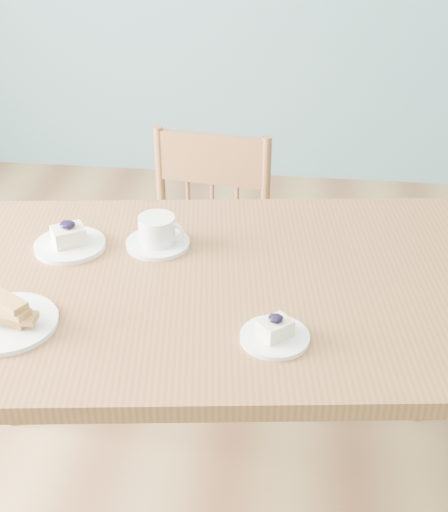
{
  "coord_description": "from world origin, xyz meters",
  "views": [
    {
      "loc": [
        -0.02,
        -1.15,
        1.7
      ],
      "look_at": [
        -0.19,
        0.27,
        0.82
      ],
      "focal_mm": 50.0,
      "sensor_mm": 36.0,
      "label": 1
    }
  ],
  "objects_px": {
    "dining_chair": "(203,266)",
    "cheesecake_plate_near": "(275,333)",
    "cheesecake_plate_far": "(69,241)",
    "biscotti_plate": "(6,317)",
    "dining_table": "(215,308)",
    "coffee_cup": "(158,234)"
  },
  "relations": [
    {
      "from": "dining_chair",
      "to": "coffee_cup",
      "type": "bearing_deg",
      "value": -88.52
    },
    {
      "from": "dining_chair",
      "to": "cheesecake_plate_near",
      "type": "bearing_deg",
      "value": -64.25
    },
    {
      "from": "dining_chair",
      "to": "cheesecake_plate_near",
      "type": "xyz_separation_m",
      "value": [
        0.27,
        -0.8,
        0.36
      ]
    },
    {
      "from": "cheesecake_plate_far",
      "to": "biscotti_plate",
      "type": "xyz_separation_m",
      "value": [
        -0.04,
        -0.33,
        0.0
      ]
    },
    {
      "from": "cheesecake_plate_near",
      "to": "biscotti_plate",
      "type": "height_order",
      "value": "biscotti_plate"
    },
    {
      "from": "cheesecake_plate_near",
      "to": "coffee_cup",
      "type": "relative_size",
      "value": 0.9
    },
    {
      "from": "coffee_cup",
      "to": "biscotti_plate",
      "type": "bearing_deg",
      "value": -116.01
    },
    {
      "from": "dining_chair",
      "to": "coffee_cup",
      "type": "height_order",
      "value": "same"
    },
    {
      "from": "cheesecake_plate_near",
      "to": "dining_chair",
      "type": "bearing_deg",
      "value": 108.7
    },
    {
      "from": "cheesecake_plate_far",
      "to": "coffee_cup",
      "type": "height_order",
      "value": "coffee_cup"
    },
    {
      "from": "dining_table",
      "to": "cheesecake_plate_near",
      "type": "height_order",
      "value": "cheesecake_plate_near"
    },
    {
      "from": "cheesecake_plate_far",
      "to": "cheesecake_plate_near",
      "type": "bearing_deg",
      "value": -30.31
    },
    {
      "from": "dining_table",
      "to": "biscotti_plate",
      "type": "xyz_separation_m",
      "value": [
        -0.42,
        -0.22,
        0.1
      ]
    },
    {
      "from": "dining_table",
      "to": "biscotti_plate",
      "type": "height_order",
      "value": "biscotti_plate"
    },
    {
      "from": "dining_table",
      "to": "coffee_cup",
      "type": "bearing_deg",
      "value": 130.85
    },
    {
      "from": "dining_chair",
      "to": "coffee_cup",
      "type": "distance_m",
      "value": 0.59
    },
    {
      "from": "dining_table",
      "to": "biscotti_plate",
      "type": "bearing_deg",
      "value": -159.53
    },
    {
      "from": "dining_chair",
      "to": "cheesecake_plate_near",
      "type": "distance_m",
      "value": 0.92
    },
    {
      "from": "cheesecake_plate_far",
      "to": "coffee_cup",
      "type": "bearing_deg",
      "value": 9.5
    },
    {
      "from": "coffee_cup",
      "to": "biscotti_plate",
      "type": "distance_m",
      "value": 0.45
    },
    {
      "from": "dining_chair",
      "to": "biscotti_plate",
      "type": "distance_m",
      "value": 0.94
    },
    {
      "from": "dining_table",
      "to": "dining_chair",
      "type": "relative_size",
      "value": 1.81
    }
  ]
}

